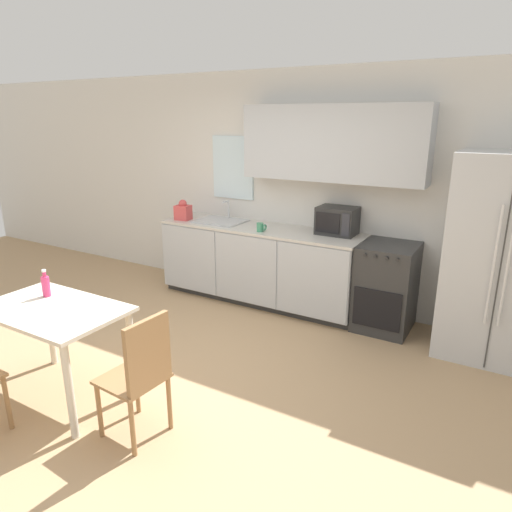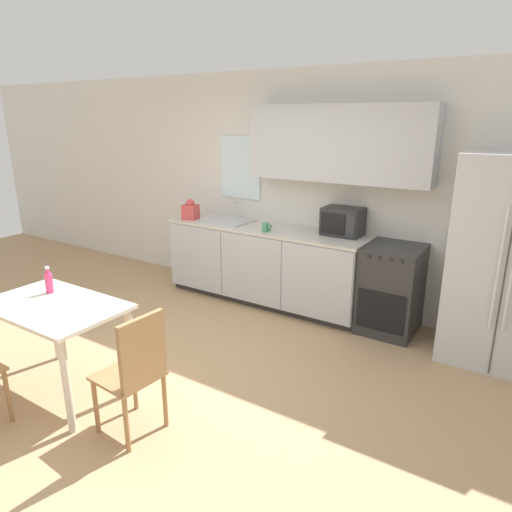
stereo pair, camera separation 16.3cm
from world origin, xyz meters
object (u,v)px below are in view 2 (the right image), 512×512
object	(u,v)px
oven_range	(391,289)
dining_table	(55,318)
drink_bottle	(49,282)
dining_chair_side	(136,367)
coffee_mug	(266,227)
microwave	(343,221)
refrigerator	(509,262)

from	to	relation	value
oven_range	dining_table	world-z (taller)	oven_range
dining_table	drink_bottle	xyz separation A→B (m)	(-0.24, 0.13, 0.21)
dining_chair_side	coffee_mug	bearing A→B (deg)	14.43
coffee_mug	drink_bottle	xyz separation A→B (m)	(-0.74, -2.22, -0.12)
oven_range	microwave	xyz separation A→B (m)	(-0.62, 0.12, 0.62)
oven_range	coffee_mug	bearing A→B (deg)	-171.63
dining_table	dining_chair_side	size ratio (longest dim) A/B	1.22
refrigerator	dining_table	distance (m)	3.87
coffee_mug	dining_chair_side	bearing A→B (deg)	-79.62
oven_range	drink_bottle	xyz separation A→B (m)	(-2.14, -2.43, 0.40)
dining_chair_side	refrigerator	bearing A→B (deg)	-33.81
microwave	coffee_mug	size ratio (longest dim) A/B	3.89
refrigerator	dining_chair_side	bearing A→B (deg)	-127.86
microwave	coffee_mug	xyz separation A→B (m)	(-0.78, -0.33, -0.10)
microwave	dining_table	world-z (taller)	microwave
oven_range	drink_bottle	size ratio (longest dim) A/B	4.04
dining_table	dining_chair_side	bearing A→B (deg)	-2.70
refrigerator	coffee_mug	world-z (taller)	refrigerator
oven_range	microwave	bearing A→B (deg)	169.01
refrigerator	dining_table	xyz separation A→B (m)	(-2.93, -2.51, -0.30)
dining_chair_side	drink_bottle	size ratio (longest dim) A/B	4.08
drink_bottle	oven_range	bearing A→B (deg)	48.64
refrigerator	dining_table	size ratio (longest dim) A/B	1.67
oven_range	refrigerator	xyz separation A→B (m)	(1.02, -0.06, 0.49)
oven_range	dining_table	distance (m)	3.20
dining_chair_side	drink_bottle	xyz separation A→B (m)	(-1.18, 0.18, 0.33)
oven_range	dining_table	bearing A→B (deg)	-126.60
coffee_mug	dining_table	xyz separation A→B (m)	(-0.50, -2.36, -0.33)
coffee_mug	dining_chair_side	xyz separation A→B (m)	(0.44, -2.40, -0.44)
refrigerator	coffee_mug	xyz separation A→B (m)	(-2.42, -0.15, 0.03)
refrigerator	microwave	world-z (taller)	refrigerator
microwave	dining_chair_side	world-z (taller)	microwave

